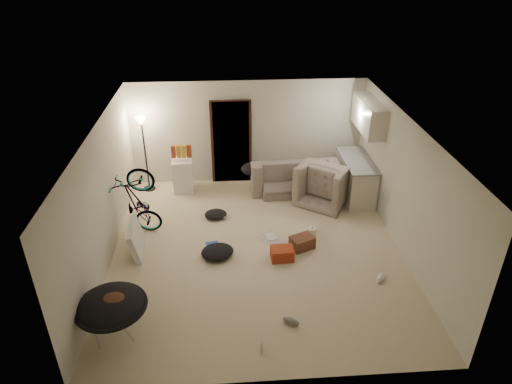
{
  "coord_description": "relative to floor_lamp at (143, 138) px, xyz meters",
  "views": [
    {
      "loc": [
        -0.54,
        -7.16,
        5.26
      ],
      "look_at": [
        0.02,
        0.6,
        0.95
      ],
      "focal_mm": 32.0,
      "sensor_mm": 36.0,
      "label": 1
    }
  ],
  "objects": [
    {
      "name": "doorway",
      "position": [
        2.0,
        0.32,
        -0.29
      ],
      "size": [
        0.85,
        0.1,
        2.04
      ],
      "primitive_type": "cube",
      "color": "black",
      "rests_on": "floor"
    },
    {
      "name": "kitchen_uppers",
      "position": [
        4.96,
        -0.65,
        0.64
      ],
      "size": [
        0.38,
        1.4,
        0.65
      ],
      "primitive_type": "cube",
      "color": "beige",
      "rests_on": "wall_right"
    },
    {
      "name": "shoe_3",
      "position": [
        2.78,
        -4.62,
        -1.26
      ],
      "size": [
        0.3,
        0.24,
        0.1
      ],
      "primitive_type": "ellipsoid",
      "rotation": [
        0.0,
        0.0,
        -0.55
      ],
      "color": "slate",
      "rests_on": "floor"
    },
    {
      "name": "book_white",
      "position": [
        2.71,
        -2.24,
        -1.3
      ],
      "size": [
        0.24,
        0.29,
        0.02
      ],
      "primitive_type": "cube",
      "rotation": [
        0.0,
        0.0,
        0.18
      ],
      "color": "silver",
      "rests_on": "floor"
    },
    {
      "name": "shoe_1",
      "position": [
        1.7,
        -1.45,
        -1.25
      ],
      "size": [
        0.29,
        0.27,
        0.11
      ],
      "primitive_type": "ellipsoid",
      "rotation": [
        0.0,
        0.0,
        -0.69
      ],
      "color": "slate",
      "rests_on": "floor"
    },
    {
      "name": "kitchen_counter",
      "position": [
        4.83,
        -0.65,
        -0.87
      ],
      "size": [
        0.6,
        1.5,
        0.88
      ],
      "primitive_type": "cube",
      "color": "beige",
      "rests_on": "floor"
    },
    {
      "name": "floor",
      "position": [
        2.4,
        -2.65,
        -1.32
      ],
      "size": [
        5.5,
        6.0,
        0.02
      ],
      "primitive_type": "cube",
      "color": "beige",
      "rests_on": "ground"
    },
    {
      "name": "book_blue",
      "position": [
        1.54,
        -2.5,
        -1.29
      ],
      "size": [
        0.29,
        0.36,
        0.03
      ],
      "primitive_type": "cube",
      "rotation": [
        0.0,
        0.0,
        0.14
      ],
      "color": "#304CAD",
      "rests_on": "floor"
    },
    {
      "name": "wall_front",
      "position": [
        2.4,
        -5.66,
        -0.06
      ],
      "size": [
        5.5,
        0.02,
        2.5
      ],
      "primitive_type": "cube",
      "color": "beige",
      "rests_on": "floor"
    },
    {
      "name": "ceiling",
      "position": [
        2.4,
        -2.65,
        1.2
      ],
      "size": [
        5.5,
        6.0,
        0.02
      ],
      "primitive_type": "cube",
      "color": "white",
      "rests_on": "wall_back"
    },
    {
      "name": "drink_case_b",
      "position": [
        2.85,
        -2.97,
        -1.19
      ],
      "size": [
        0.43,
        0.32,
        0.24
      ],
      "primitive_type": "cube",
      "rotation": [
        0.0,
        0.0,
        0.04
      ],
      "color": "maroon",
      "rests_on": "floor"
    },
    {
      "name": "counter_top",
      "position": [
        4.83,
        -0.65,
        -0.41
      ],
      "size": [
        0.64,
        1.54,
        0.04
      ],
      "primitive_type": "cube",
      "color": "gray",
      "rests_on": "kitchen_counter"
    },
    {
      "name": "newspaper",
      "position": [
        2.73,
        -2.32,
        -1.3
      ],
      "size": [
        0.63,
        0.65,
        0.01
      ],
      "primitive_type": "cube",
      "rotation": [
        0.0,
        0.0,
        0.65
      ],
      "color": "#B7B0A9",
      "rests_on": "floor"
    },
    {
      "name": "clothes_lump_b",
      "position": [
        1.6,
        -1.4,
        -1.23
      ],
      "size": [
        0.49,
        0.43,
        0.15
      ],
      "primitive_type": "ellipsoid",
      "rotation": [
        0.0,
        0.0,
        -0.02
      ],
      "color": "black",
      "rests_on": "floor"
    },
    {
      "name": "floor_lamp",
      "position": [
        0.0,
        0.0,
        0.0
      ],
      "size": [
        0.28,
        0.28,
        1.81
      ],
      "color": "black",
      "rests_on": "floor"
    },
    {
      "name": "hoodie",
      "position": [
        0.15,
        -4.66,
        -0.65
      ],
      "size": [
        0.5,
        0.42,
        0.22
      ],
      "primitive_type": "ellipsoid",
      "rotation": [
        0.0,
        0.0,
        0.05
      ],
      "color": "#4A2A19",
      "rests_on": "saucer_chair"
    },
    {
      "name": "clothes_lump_a",
      "position": [
        1.64,
        -2.79,
        -1.21
      ],
      "size": [
        0.74,
        0.68,
        0.2
      ],
      "primitive_type": "ellipsoid",
      "rotation": [
        0.0,
        0.0,
        0.29
      ],
      "color": "black",
      "rests_on": "floor"
    },
    {
      "name": "shoe_0",
      "position": [
        2.92,
        -0.62,
        -1.26
      ],
      "size": [
        0.28,
        0.24,
        0.1
      ],
      "primitive_type": "ellipsoid",
      "rotation": [
        0.0,
        0.0,
        0.61
      ],
      "color": "#304CAD",
      "rests_on": "floor"
    },
    {
      "name": "armchair",
      "position": [
        4.15,
        -0.79,
        -0.95
      ],
      "size": [
        1.44,
        1.4,
        0.71
      ],
      "primitive_type": "imported",
      "rotation": [
        0.0,
        0.0,
        2.52
      ],
      "color": "#3A423B",
      "rests_on": "floor"
    },
    {
      "name": "shoe_4",
      "position": [
        4.5,
        -3.7,
        -1.25
      ],
      "size": [
        0.27,
        0.3,
        0.11
      ],
      "primitive_type": "ellipsoid",
      "rotation": [
        0.0,
        0.0,
        0.91
      ],
      "color": "white",
      "rests_on": "floor"
    },
    {
      "name": "door_trim",
      "position": [
        2.0,
        0.29,
        -0.29
      ],
      "size": [
        0.97,
        0.04,
        2.1
      ],
      "primitive_type": "cube",
      "color": "#331A11",
      "rests_on": "floor"
    },
    {
      "name": "snack_box_1",
      "position": [
        0.78,
        -0.1,
        -0.31
      ],
      "size": [
        0.11,
        0.08,
        0.3
      ],
      "primitive_type": "cube",
      "rotation": [
        0.0,
        0.0,
        0.12
      ],
      "color": "#C57818",
      "rests_on": "mini_fridge"
    },
    {
      "name": "book_asset",
      "position": [
        2.27,
        -5.2,
        -1.3
      ],
      "size": [
        0.24,
        0.2,
        0.02
      ],
      "primitive_type": "imported",
      "rotation": [
        0.0,
        0.0,
        1.37
      ],
      "color": "maroon",
      "rests_on": "floor"
    },
    {
      "name": "juicer",
      "position": [
        3.55,
        -2.22,
        -1.21
      ],
      "size": [
        0.16,
        0.16,
        0.23
      ],
      "color": "white",
      "rests_on": "floor"
    },
    {
      "name": "wall_right",
      "position": [
        5.16,
        -2.65,
        -0.06
      ],
      "size": [
        0.02,
        6.0,
        2.5
      ],
      "primitive_type": "cube",
      "color": "beige",
      "rests_on": "floor"
    },
    {
      "name": "snack_box_2",
      "position": [
        0.9,
        -0.1,
        -0.31
      ],
      "size": [
        0.1,
        0.08,
        0.3
      ],
      "primitive_type": "cube",
      "rotation": [
        0.0,
        0.0,
        -0.05
      ],
      "color": "gold",
      "rests_on": "mini_fridge"
    },
    {
      "name": "sofa",
      "position": [
        3.44,
        -0.2,
        -1.01
      ],
      "size": [
        2.06,
        0.9,
        0.59
      ],
      "primitive_type": "imported",
      "rotation": [
        0.0,
        0.0,
        3.19
      ],
      "color": "#3A423B",
      "rests_on": "floor"
    },
    {
      "name": "snack_box_0",
      "position": [
        0.66,
        -0.1,
        -0.31
      ],
      "size": [
        0.11,
        0.09,
        0.3
      ],
      "primitive_type": "cube",
      "rotation": [
        0.0,
        0.0,
        0.17
      ],
      "color": "maroon",
      "rests_on": "mini_fridge"
    },
    {
      "name": "wall_left",
      "position": [
        -0.36,
        -2.65,
        -0.06
      ],
      "size": [
        0.02,
        6.0,
        2.5
      ],
      "primitive_type": "cube",
      "color": "beige",
      "rests_on": "floor"
    },
    {
      "name": "saucer_chair",
      "position": [
        0.1,
        -4.63,
        -0.86
      ],
      "size": [
        1.07,
        1.07,
        0.76
      ],
      "color": "silver",
      "rests_on": "floor"
    },
    {
      "name": "tv_box",
      "position": [
        0.1,
        -2.53,
        -1.01
      ],
      "size": [
        0.3,
        0.92,
        0.61
      ],
      "primitive_type": "cube",
      "rotation": [
        0.0,
        -0.21,
        0.07
      ],
      "color": "silver",
      "rests_on": "floor"
    },
    {
      "name": "bicycle",
      "position": [
        0.1,
        -1.92,
        -0.89
      ],
      "size": [
        1.63,
        0.82,
        0.91
      ],
      "primitive_type": "imported",
      "rotation": [
        0.0,
        -0.17,
        1.48
      ],
      "color": "black",
      "rests_on": "floor"
    },
    {
      "name": "mini_fridge",
      "position": [
        0.83,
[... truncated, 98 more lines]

